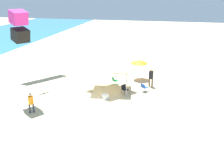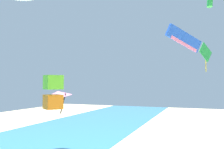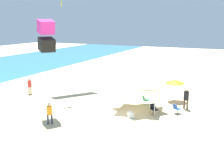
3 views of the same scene
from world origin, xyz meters
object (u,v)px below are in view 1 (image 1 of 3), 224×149
at_px(canopy_tent, 108,66).
at_px(folding_chair_left_of_tent, 144,87).
at_px(folding_chair_right_of_tent, 115,80).
at_px(folding_chair_near_cooler, 125,89).
at_px(kite_box_magenta, 19,26).
at_px(cooler_box, 105,96).
at_px(person_far_stroller, 31,101).
at_px(person_watching_sky, 151,76).
at_px(beach_umbrella, 139,62).

bearing_deg(canopy_tent, folding_chair_left_of_tent, -85.89).
bearing_deg(canopy_tent, folding_chair_right_of_tent, -11.33).
relative_size(canopy_tent, folding_chair_near_cooler, 4.92).
bearing_deg(folding_chair_right_of_tent, folding_chair_near_cooler, 170.83).
xyz_separation_m(folding_chair_near_cooler, kite_box_magenta, (-3.69, 7.62, 5.87)).
bearing_deg(kite_box_magenta, folding_chair_left_of_tent, -30.24).
xyz_separation_m(folding_chair_near_cooler, cooler_box, (-1.53, 1.44, -0.27)).
xyz_separation_m(canopy_tent, folding_chair_right_of_tent, (1.50, -0.30, -1.87)).
relative_size(cooler_box, person_far_stroller, 0.46).
bearing_deg(person_watching_sky, folding_chair_left_of_tent, -79.38).
distance_m(canopy_tent, person_far_stroller, 7.66).
relative_size(folding_chair_left_of_tent, person_far_stroller, 0.51).
relative_size(person_watching_sky, kite_box_magenta, 0.74).
bearing_deg(person_far_stroller, folding_chair_right_of_tent, -159.17).
xyz_separation_m(person_far_stroller, person_watching_sky, (7.65, -8.46, 0.15)).
distance_m(beach_umbrella, person_far_stroller, 11.98).
relative_size(cooler_box, person_watching_sky, 0.40).
bearing_deg(person_watching_sky, person_far_stroller, -108.26).
relative_size(folding_chair_right_of_tent, person_far_stroller, 0.51).
height_order(canopy_tent, kite_box_magenta, kite_box_magenta).
xyz_separation_m(canopy_tent, folding_chair_left_of_tent, (0.24, -3.37, -1.87)).
bearing_deg(folding_chair_left_of_tent, person_watching_sky, -71.65).
relative_size(folding_chair_near_cooler, cooler_box, 1.11).
height_order(canopy_tent, folding_chair_right_of_tent, canopy_tent).
bearing_deg(canopy_tent, beach_umbrella, -33.81).
relative_size(canopy_tent, cooler_box, 5.45).
xyz_separation_m(canopy_tent, person_watching_sky, (1.68, -3.87, -1.25)).
relative_size(beach_umbrella, person_far_stroller, 1.32).
bearing_deg(person_far_stroller, canopy_tent, -163.53).
height_order(canopy_tent, folding_chair_near_cooler, canopy_tent).
height_order(folding_chair_near_cooler, kite_box_magenta, kite_box_magenta).
distance_m(canopy_tent, person_watching_sky, 4.40).
bearing_deg(beach_umbrella, folding_chair_right_of_tent, 135.15).
relative_size(person_far_stroller, kite_box_magenta, 0.64).
bearing_deg(person_far_stroller, cooler_box, -177.51).
bearing_deg(cooler_box, person_watching_sky, -43.56).
relative_size(beach_umbrella, person_watching_sky, 1.15).
bearing_deg(folding_chair_right_of_tent, cooler_box, 136.38).
bearing_deg(kite_box_magenta, folding_chair_right_of_tent, -13.28).
bearing_deg(person_watching_sky, beach_umbrella, 154.95).
bearing_deg(folding_chair_left_of_tent, folding_chair_right_of_tent, 15.06).
distance_m(canopy_tent, folding_chair_right_of_tent, 2.42).
height_order(folding_chair_right_of_tent, cooler_box, folding_chair_right_of_tent).
bearing_deg(canopy_tent, cooler_box, -173.14).
distance_m(cooler_box, person_watching_sky, 5.32).
bearing_deg(person_far_stroller, folding_chair_near_cooler, -175.42).
xyz_separation_m(beach_umbrella, folding_chair_near_cooler, (-4.26, 0.76, -1.43)).
height_order(cooler_box, person_watching_sky, person_watching_sky).
distance_m(canopy_tent, kite_box_magenta, 8.33).
bearing_deg(person_far_stroller, folding_chair_left_of_tent, -178.01).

